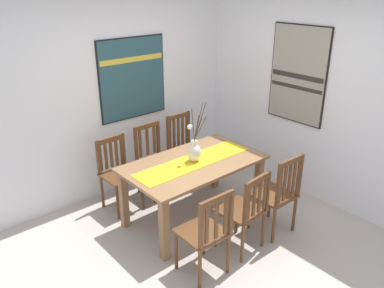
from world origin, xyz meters
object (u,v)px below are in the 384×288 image
chair_4 (278,193)px  chair_5 (118,172)px  dining_table (194,171)px  chair_3 (154,159)px  chair_1 (184,148)px  chair_2 (206,232)px  painting_on_back_wall (133,78)px  centerpiece_vase (194,151)px  chair_0 (245,210)px  painting_on_side_wall (298,75)px

chair_4 → chair_5: bearing=122.4°
dining_table → chair_3: bearing=88.8°
chair_1 → chair_3: 0.50m
chair_4 → dining_table: bearing=121.5°
chair_2 → painting_on_back_wall: bearing=74.4°
centerpiece_vase → chair_0: 0.90m
centerpiece_vase → chair_1: bearing=57.3°
chair_0 → chair_5: (-0.54, 1.61, 0.00)m
centerpiece_vase → painting_on_side_wall: size_ratio=0.57×
chair_3 → painting_on_back_wall: (-0.00, 0.40, 1.01)m
dining_table → chair_1: 0.95m
chair_0 → painting_on_side_wall: 1.94m
chair_0 → chair_1: (0.51, 1.59, 0.03)m
chair_3 → chair_4: bearing=-73.4°
centerpiece_vase → chair_3: bearing=89.5°
chair_0 → painting_on_back_wall: size_ratio=0.88×
centerpiece_vase → chair_5: bearing=123.9°
chair_1 → chair_4: (-0.01, -1.63, -0.00)m
dining_table → centerpiece_vase: (0.01, 0.00, 0.25)m
dining_table → chair_3: size_ratio=1.71×
chair_5 → painting_on_side_wall: (2.06, -1.06, 1.09)m
dining_table → chair_0: (0.01, -0.80, -0.15)m
centerpiece_vase → chair_5: centerpiece_vase is taller
chair_0 → painting_on_side_wall: bearing=20.0°
chair_4 → painting_on_back_wall: (-0.50, 2.06, 0.99)m
centerpiece_vase → painting_on_back_wall: painting_on_back_wall is taller
painting_on_back_wall → chair_5: bearing=-143.0°
centerpiece_vase → chair_1: size_ratio=0.71×
dining_table → chair_1: bearing=56.9°
dining_table → chair_5: bearing=123.3°
chair_3 → chair_4: 1.73m
dining_table → chair_0: 0.81m
chair_5 → painting_on_side_wall: 2.56m
dining_table → centerpiece_vase: size_ratio=2.32×
centerpiece_vase → painting_on_side_wall: 1.68m
centerpiece_vase → chair_2: bearing=-124.5°
chair_3 → painting_on_side_wall: 2.14m
dining_table → painting_on_side_wall: bearing=-9.3°
chair_1 → painting_on_side_wall: (1.01, -1.04, 1.06)m
chair_4 → chair_5: 1.95m
dining_table → centerpiece_vase: bearing=14.8°
chair_0 → chair_3: (0.01, 1.62, 0.00)m
chair_1 → painting_on_back_wall: size_ratio=0.93×
chair_1 → chair_3: chair_1 is taller
chair_2 → chair_4: 1.07m
chair_3 → chair_5: chair_3 is taller
chair_3 → painting_on_back_wall: bearing=90.6°
chair_5 → painting_on_back_wall: (0.55, 0.41, 1.01)m
painting_on_back_wall → painting_on_side_wall: (1.51, -1.47, 0.08)m
chair_0 → chair_2: 0.57m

